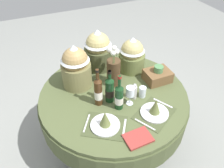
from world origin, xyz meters
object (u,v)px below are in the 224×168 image
Objects in this scene: wine_bottle_centre at (119,97)px; woven_basket_side_right at (158,76)px; dining_table at (113,104)px; place_setting_right at (155,110)px; wine_bottle_left at (110,90)px; flower_vase at (113,70)px; pepper_mill at (134,92)px; wine_bottle_rear at (98,91)px; gift_tub_back_left at (76,65)px; gift_tub_back_centre at (98,48)px; tumbler_near_left at (142,92)px; wine_glass_right at (130,92)px; place_setting_left at (105,122)px; book_on_table at (138,138)px; gift_tub_back_right at (132,53)px.

woven_basket_side_right is (0.51, 0.19, -0.06)m from wine_bottle_centre.
dining_table is 0.34m from wine_bottle_centre.
place_setting_right is 0.42m from wine_bottle_left.
pepper_mill is at bearing -72.06° from flower_vase.
wine_bottle_rear reaches higher than woven_basket_side_right.
wine_bottle_left is 0.40m from gift_tub_back_left.
gift_tub_back_left is (-0.49, 0.64, 0.19)m from place_setting_right.
woven_basket_side_right is (0.26, 0.38, 0.02)m from place_setting_right.
place_setting_right is 1.21× the size of wine_bottle_centre.
pepper_mill is 0.38× the size of gift_tub_back_centre.
wine_bottle_left is (-0.13, -0.21, -0.03)m from flower_vase.
wine_glass_right is at bearing -164.74° from tumbler_near_left.
gift_tub_back_centre is (0.20, 0.54, 0.09)m from wine_bottle_rear.
wine_bottle_left is at bearing 60.39° from place_setting_left.
gift_tub_back_left is (-0.33, 0.12, 0.07)m from flower_vase.
tumbler_near_left is 0.24× the size of gift_tub_back_left.
gift_tub_back_left is (-0.24, 0.81, 0.22)m from book_on_table.
gift_tub_back_right is (0.60, 0.02, -0.03)m from gift_tub_back_left.
wine_glass_right is 0.54m from gift_tub_back_right.
woven_basket_side_right reaches higher than tumbler_near_left.
tumbler_near_left is 0.09m from pepper_mill.
woven_basket_side_right is at bearing 6.46° from wine_bottle_rear.
tumbler_near_left is (0.15, 0.04, -0.09)m from wine_glass_right.
dining_table is 8.59× the size of pepper_mill.
wine_bottle_centre is 0.19m from wine_bottle_rear.
wine_bottle_centre reaches higher than place_setting_right.
dining_table is at bearing -93.12° from gift_tub_back_centre.
wine_bottle_centre is 0.19m from pepper_mill.
place_setting_left is (-0.22, -0.34, 0.20)m from dining_table.
flower_vase is 1.18× the size of gift_tub_back_right.
pepper_mill is 0.38× the size of gift_tub_back_left.
book_on_table is 1.04m from gift_tub_back_centre.
pepper_mill reaches higher than place_setting_right.
wine_bottle_left is 0.12m from wine_bottle_centre.
pepper_mill is at bearing 64.67° from book_on_table.
place_setting_right is 1.14× the size of wine_bottle_rear.
flower_vase is at bearing 42.03° from wine_bottle_rear.
dining_table is 3.34× the size of place_setting_left.
book_on_table is at bearing -132.96° from woven_basket_side_right.
gift_tub_back_right is (0.27, 0.15, 0.04)m from flower_vase.
gift_tub_back_left is 1.76× the size of woven_basket_side_right.
place_setting_left is at bearing -119.61° from wine_bottle_left.
wine_glass_right reaches higher than dining_table.
flower_vase reaches higher than wine_bottle_left.
pepper_mill is at bearing 36.25° from wine_glass_right.
book_on_table is (-0.18, -0.42, -0.07)m from pepper_mill.
gift_tub_back_left reaches higher than wine_bottle_left.
wine_bottle_centre is at bearing -169.62° from tumbler_near_left.
book_on_table is 0.88m from gift_tub_back_left.
gift_tub_back_centre is at bearing 79.85° from wine_bottle_left.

